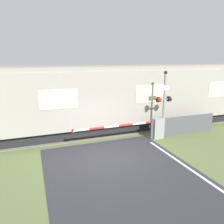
% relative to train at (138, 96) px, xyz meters
% --- Properties ---
extents(ground_plane, '(80.00, 80.00, 0.00)m').
position_rel_train_xyz_m(ground_plane, '(-3.33, -4.03, -1.98)').
color(ground_plane, '#5B6B3D').
extents(track_bed, '(36.00, 3.20, 0.13)m').
position_rel_train_xyz_m(track_bed, '(-3.33, 0.00, -1.95)').
color(track_bed, slate).
rests_on(track_bed, ground_plane).
extents(train, '(18.65, 3.21, 3.86)m').
position_rel_train_xyz_m(train, '(0.00, 0.00, 0.00)').
color(train, black).
rests_on(train, ground_plane).
extents(crossing_barrier, '(5.03, 0.44, 1.14)m').
position_rel_train_xyz_m(crossing_barrier, '(-0.39, -2.51, -1.34)').
color(crossing_barrier, gray).
rests_on(crossing_barrier, ground_plane).
extents(signal_post, '(0.95, 0.26, 3.66)m').
position_rel_train_xyz_m(signal_post, '(0.29, -2.53, 0.09)').
color(signal_post, gray).
rests_on(signal_post, ground_plane).
extents(roadside_fence, '(4.20, 0.06, 1.10)m').
position_rel_train_xyz_m(roadside_fence, '(1.62, -2.57, -1.43)').
color(roadside_fence, '#4C4C51').
rests_on(roadside_fence, ground_plane).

